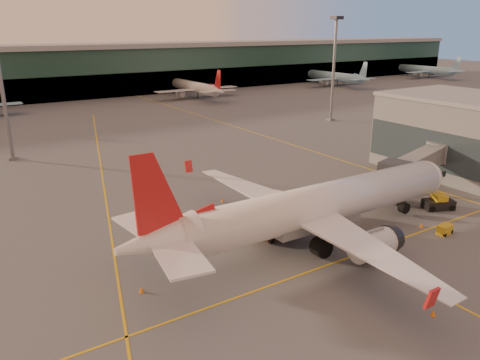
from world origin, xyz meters
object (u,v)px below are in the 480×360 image
main_airplane (312,208)px  gpu_cart (445,230)px  pushback_tug (439,203)px  catering_truck (270,215)px

main_airplane → gpu_cart: main_airplane is taller
pushback_tug → main_airplane: bearing=-159.0°
main_airplane → catering_truck: (-2.64, 4.03, -1.61)m
pushback_tug → catering_truck: bearing=-168.1°
catering_truck → gpu_cart: size_ratio=3.16×
catering_truck → gpu_cart: 20.56m
catering_truck → pushback_tug: catering_truck is taller
main_airplane → catering_truck: main_airplane is taller
main_airplane → pushback_tug: bearing=-2.8°
catering_truck → pushback_tug: size_ratio=1.48×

